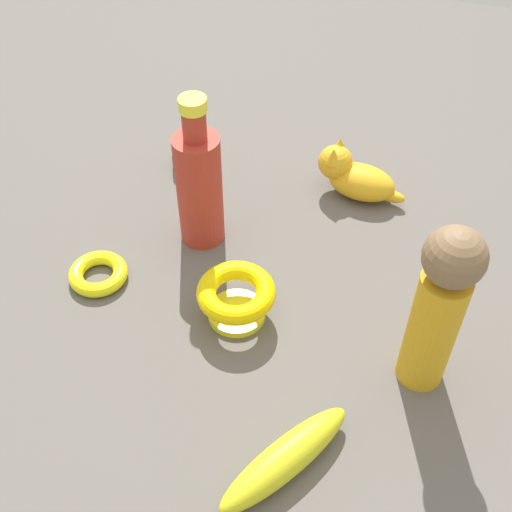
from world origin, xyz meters
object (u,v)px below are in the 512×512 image
(bottle_tall, at_px, (199,185))
(bangle, at_px, (98,274))
(person_figure_adult, at_px, (439,307))
(bowl, at_px, (236,296))
(cat_figurine, at_px, (354,175))
(nail_polish_jar, at_px, (183,157))
(banana, at_px, (285,458))

(bottle_tall, xyz_separation_m, bangle, (-0.11, -0.13, -0.09))
(bangle, distance_m, person_figure_adult, 0.47)
(person_figure_adult, bearing_deg, bowl, 175.90)
(bottle_tall, relative_size, person_figure_adult, 0.98)
(bangle, height_order, bowl, bowl)
(cat_figurine, height_order, person_figure_adult, person_figure_adult)
(bottle_tall, relative_size, bangle, 2.86)
(cat_figurine, xyz_separation_m, bowl, (-0.09, -0.30, 0.00))
(bottle_tall, bearing_deg, cat_figurine, 40.48)
(bangle, bearing_deg, nail_polish_jar, 86.30)
(banana, bearing_deg, cat_figurine, -145.29)
(cat_figurine, relative_size, nail_polish_jar, 3.31)
(bottle_tall, height_order, cat_figurine, bottle_tall)
(bottle_tall, distance_m, nail_polish_jar, 0.19)
(bottle_tall, relative_size, cat_figurine, 1.62)
(cat_figurine, height_order, bangle, cat_figurine)
(bottle_tall, relative_size, bowl, 2.29)
(nail_polish_jar, bearing_deg, person_figure_adult, -34.00)
(banana, distance_m, nail_polish_jar, 0.56)
(bottle_tall, height_order, bangle, bottle_tall)
(cat_figurine, height_order, bowl, cat_figurine)
(banana, xyz_separation_m, bowl, (-0.12, 0.19, 0.02))
(banana, distance_m, bangle, 0.38)
(nail_polish_jar, relative_size, person_figure_adult, 0.18)
(bottle_tall, height_order, person_figure_adult, person_figure_adult)
(cat_figurine, xyz_separation_m, banana, (0.03, -0.48, -0.02))
(bangle, height_order, person_figure_adult, person_figure_adult)
(person_figure_adult, bearing_deg, banana, -125.89)
(banana, bearing_deg, bangle, -88.81)
(banana, distance_m, bowl, 0.23)
(bowl, bearing_deg, person_figure_adult, -4.10)
(bangle, distance_m, nail_polish_jar, 0.27)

